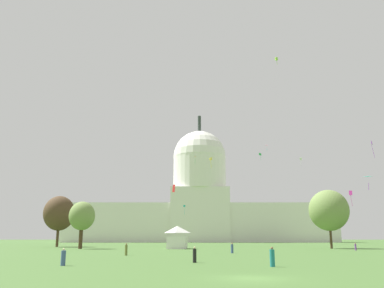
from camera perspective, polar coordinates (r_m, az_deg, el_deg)
The scene contains 23 objects.
ground_plane at distance 28.80m, azimuth 8.49°, elevation -18.17°, with size 800.00×800.00×0.00m, color #42662D.
capitol_building at distance 218.34m, azimuth 1.05°, elevation -8.35°, with size 139.79×28.57×68.68m.
event_tent at distance 98.01m, azimuth -2.12°, elevation -12.99°, with size 4.98×6.85×5.22m.
tree_east_near at distance 104.76m, azimuth 18.64°, elevation -8.82°, with size 11.73×11.12×13.92m.
tree_west_mid at distance 121.45m, azimuth -18.21°, elevation -9.24°, with size 11.80×11.97×14.01m.
tree_west_near at distance 100.18m, azimuth -15.24°, elevation -9.77°, with size 6.77×6.59×10.87m.
person_black_front_right at distance 45.25m, azimuth 0.33°, elevation -15.38°, with size 0.40×0.40×1.67m.
person_purple_near_tent at distance 92.35m, azimuth 21.96°, elevation -13.26°, with size 0.49×0.49×1.51m.
person_teal_aisle_center at distance 39.75m, azimuth 11.18°, elevation -15.41°, with size 0.63×0.63×1.80m.
person_denim_edge_east at distance 42.45m, azimuth -17.68°, elevation -15.00°, with size 0.61×0.61×1.61m.
person_denim_lawn_far_left at distance 71.66m, azimuth 5.62°, elevation -14.40°, with size 0.54×0.54×1.72m.
person_olive_deep_crowd at distance 63.24m, azimuth -9.28°, elevation -14.47°, with size 0.48×0.48×1.77m.
kite_yellow_mid at distance 120.29m, azimuth 2.62°, elevation -2.13°, with size 0.88×0.86×3.15m.
kite_violet_mid at distance 97.07m, azimuth 23.95°, elevation -0.16°, with size 0.62×0.79×3.91m.
kite_green_mid at distance 147.64m, azimuth 9.52°, elevation -1.50°, with size 1.00×0.67×2.68m.
kite_cyan_low at distance 80.08m, azimuth 23.43°, elevation -4.51°, with size 1.73×1.36×2.17m.
kite_magenta_low at distance 115.27m, azimuth 21.38°, elevation -6.60°, with size 0.91×0.58×4.05m.
kite_lime_high at distance 113.68m, azimuth 11.74°, elevation 11.62°, with size 0.83×0.86×2.18m.
kite_red_low at distance 73.36m, azimuth -2.61°, elevation -6.25°, with size 0.56×0.37×1.39m.
kite_orange_high at distance 198.73m, azimuth 0.51°, elevation -1.97°, with size 0.90×1.28×3.57m.
kite_pink_high at distance 179.40m, azimuth 10.51°, elevation -0.29°, with size 1.77×1.42×2.31m.
kite_white_mid at distance 144.27m, azimuth 15.00°, elevation -2.14°, with size 0.74×0.64×2.82m.
kite_turquoise_low at distance 187.24m, azimuth -1.11°, elevation -8.86°, with size 1.04×0.45×4.27m.
Camera 1 is at (-4.06, -28.38, 2.70)m, focal length 37.95 mm.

